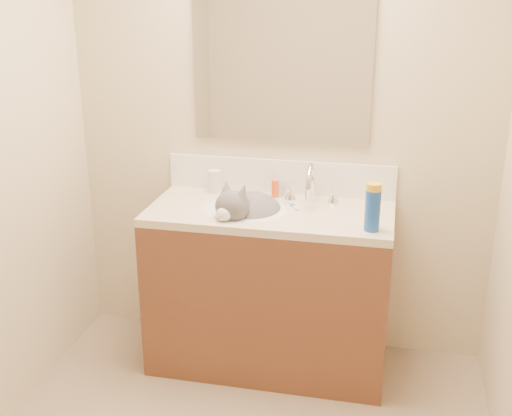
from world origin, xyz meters
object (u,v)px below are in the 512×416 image
at_px(vanity_cabinet, 269,292).
at_px(basin, 245,223).
at_px(faucet, 311,187).
at_px(silver_jar, 280,190).
at_px(cat, 248,214).
at_px(spray_can, 372,210).
at_px(pill_bottle, 215,181).
at_px(amber_bottle, 275,189).

bearing_deg(vanity_cabinet, basin, -165.96).
height_order(faucet, silver_jar, faucet).
height_order(cat, spray_can, spray_can).
distance_m(vanity_cabinet, cat, 0.44).
relative_size(vanity_cabinet, basin, 2.67).
distance_m(pill_bottle, amber_bottle, 0.33).
relative_size(basin, faucet, 1.61).
relative_size(pill_bottle, silver_jar, 1.99).
bearing_deg(spray_can, pill_bottle, 155.85).
xyz_separation_m(silver_jar, spray_can, (0.49, -0.39, 0.06)).
height_order(faucet, pill_bottle, faucet).
xyz_separation_m(basin, cat, (0.02, 0.00, 0.05)).
distance_m(basin, pill_bottle, 0.34).
distance_m(vanity_cabinet, faucet, 0.58).
distance_m(amber_bottle, spray_can, 0.63).
xyz_separation_m(faucet, spray_can, (0.32, -0.31, 0.01)).
bearing_deg(silver_jar, spray_can, -38.56).
relative_size(amber_bottle, spray_can, 0.49).
bearing_deg(pill_bottle, silver_jar, 2.67).
bearing_deg(amber_bottle, basin, -116.08).
height_order(faucet, amber_bottle, faucet).
height_order(basin, faucet, faucet).
height_order(basin, amber_bottle, amber_bottle).
distance_m(vanity_cabinet, pill_bottle, 0.64).
bearing_deg(amber_bottle, cat, -112.74).
relative_size(faucet, amber_bottle, 3.02).
xyz_separation_m(cat, spray_can, (0.60, -0.14, 0.12)).
xyz_separation_m(basin, faucet, (0.30, 0.17, 0.16)).
bearing_deg(basin, pill_bottle, 133.24).
xyz_separation_m(vanity_cabinet, cat, (-0.10, -0.03, 0.43)).
height_order(vanity_cabinet, silver_jar, silver_jar).
height_order(amber_bottle, spray_can, spray_can).
bearing_deg(vanity_cabinet, pill_bottle, 149.24).
bearing_deg(cat, spray_can, 8.66).
xyz_separation_m(cat, silver_jar, (0.11, 0.25, 0.05)).
bearing_deg(spray_can, silver_jar, 141.44).
height_order(pill_bottle, amber_bottle, pill_bottle).
bearing_deg(cat, amber_bottle, 89.45).
bearing_deg(spray_can, amber_bottle, 144.42).
relative_size(pill_bottle, spray_can, 0.64).
bearing_deg(cat, pill_bottle, 157.56).
height_order(vanity_cabinet, cat, cat).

